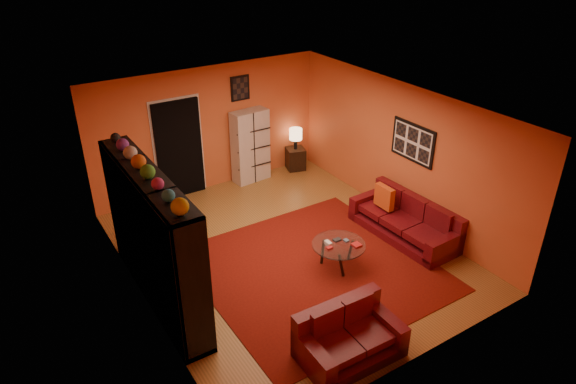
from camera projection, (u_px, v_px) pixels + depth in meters
floor at (287, 251)px, 8.95m from camera, size 6.00×6.00×0.00m
ceiling at (287, 108)px, 7.73m from camera, size 6.00×6.00×0.00m
wall_back at (209, 129)px, 10.57m from camera, size 6.00×0.00×6.00m
wall_front at (422, 281)px, 6.10m from camera, size 6.00×0.00×6.00m
wall_left at (136, 229)px, 7.15m from camera, size 0.00×6.00×6.00m
wall_right at (400, 152)px, 9.53m from camera, size 0.00×6.00×6.00m
rug at (315, 269)px, 8.47m from camera, size 3.60×3.60×0.01m
doorway at (179, 149)px, 10.34m from camera, size 0.95×0.10×2.04m
wall_art_right at (413, 142)px, 9.15m from camera, size 0.03×1.00×0.70m
wall_art_back at (240, 88)px, 10.57m from camera, size 0.42×0.03×0.52m
entertainment_unit at (153, 239)px, 7.37m from camera, size 0.45×3.00×2.10m
tv at (155, 238)px, 7.50m from camera, size 0.94×0.12×0.54m
sofa at (407, 221)px, 9.30m from camera, size 0.92×2.09×0.85m
loveseat at (347, 336)px, 6.72m from camera, size 1.35×0.83×0.85m
throw_pillow at (384, 197)px, 9.38m from camera, size 0.12×0.42×0.42m
coffee_table at (339, 247)px, 8.36m from camera, size 0.88×0.88×0.44m
storage_cabinet at (250, 146)px, 11.06m from camera, size 0.83×0.43×1.60m
bowl_chair at (153, 219)px, 9.36m from camera, size 0.65×0.65×0.53m
side_table at (295, 159)px, 11.82m from camera, size 0.50×0.50×0.50m
table_lamp at (296, 135)px, 11.54m from camera, size 0.29×0.29×0.48m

